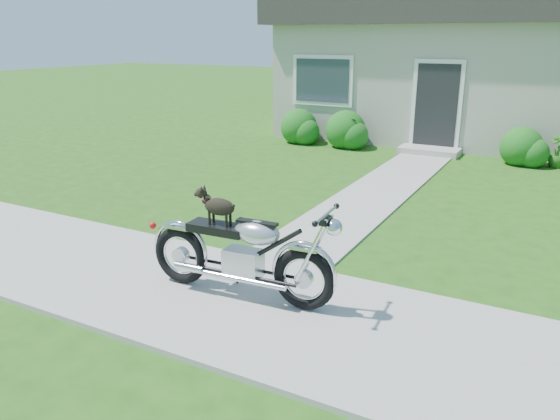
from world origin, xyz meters
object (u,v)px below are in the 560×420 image
(potted_plant_left, at_px, (352,132))
(potted_plant_right, at_px, (558,152))
(house, at_px, (522,58))
(motorcycle_with_dog, at_px, (242,252))

(potted_plant_left, xyz_separation_m, potted_plant_right, (4.70, 0.00, -0.04))
(house, bearing_deg, potted_plant_left, -135.04)
(motorcycle_with_dog, bearing_deg, potted_plant_right, 68.86)
(potted_plant_right, distance_m, motorcycle_with_dog, 8.89)
(house, xyz_separation_m, motorcycle_with_dog, (-1.43, -11.92, -1.61))
(potted_plant_left, xyz_separation_m, motorcycle_with_dog, (2.02, -8.47, 0.16))
(house, distance_m, motorcycle_with_dog, 12.11)
(potted_plant_left, height_order, potted_plant_right, potted_plant_left)
(potted_plant_right, relative_size, motorcycle_with_dog, 0.31)
(house, relative_size, potted_plant_left, 16.16)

